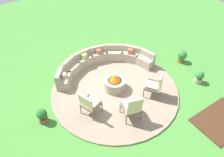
{
  "coord_description": "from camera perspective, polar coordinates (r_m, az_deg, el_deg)",
  "views": [
    {
      "loc": [
        -3.26,
        -4.8,
        5.72
      ],
      "look_at": [
        0.0,
        0.2,
        0.45
      ],
      "focal_mm": 32.42,
      "sensor_mm": 36.0,
      "label": 1
    }
  ],
  "objects": [
    {
      "name": "mulch_bed_right",
      "position": [
        8.08,
        28.52,
        -10.2
      ],
      "size": [
        1.95,
        1.27,
        0.04
      ],
      "primitive_type": "cube",
      "color": "#472B19",
      "rests_on": "ground_plane"
    },
    {
      "name": "lounge_chair_back_left",
      "position": [
        7.64,
        12.15,
        -1.82
      ],
      "size": [
        0.77,
        0.8,
        1.03
      ],
      "rotation": [
        0.0,
        0.0,
        6.91
      ],
      "color": "brown",
      "rests_on": "patio_circle"
    },
    {
      "name": "lounge_chair_front_right",
      "position": [
        6.74,
        5.69,
        -8.05
      ],
      "size": [
        0.69,
        0.7,
        1.09
      ],
      "rotation": [
        0.0,
        0.0,
        6.06
      ],
      "color": "brown",
      "rests_on": "patio_circle"
    },
    {
      "name": "fire_pit",
      "position": [
        7.91,
        0.79,
        -1.4
      ],
      "size": [
        0.82,
        0.82,
        0.72
      ],
      "color": "#9E937F",
      "rests_on": "patio_circle"
    },
    {
      "name": "curved_stone_bench",
      "position": [
        9.03,
        -2.84,
        4.86
      ],
      "size": [
        4.28,
        2.21,
        0.7
      ],
      "color": "#9E937F",
      "rests_on": "patio_circle"
    },
    {
      "name": "patio_circle",
      "position": [
        8.13,
        0.77,
        -3.0
      ],
      "size": [
        5.03,
        5.03,
        0.06
      ],
      "primitive_type": "cylinder",
      "color": "gray",
      "rests_on": "ground_plane"
    },
    {
      "name": "potted_plant_0",
      "position": [
        9.03,
        23.37,
        0.47
      ],
      "size": [
        0.35,
        0.35,
        0.55
      ],
      "color": "#A89E8E",
      "rests_on": "ground_plane"
    },
    {
      "name": "lounge_chair_front_left",
      "position": [
        6.88,
        -6.48,
        -6.93
      ],
      "size": [
        0.74,
        0.75,
        1.05
      ],
      "rotation": [
        0.0,
        0.0,
        5.09
      ],
      "color": "brown",
      "rests_on": "patio_circle"
    },
    {
      "name": "potted_plant_1",
      "position": [
        9.93,
        19.16,
        6.04
      ],
      "size": [
        0.41,
        0.41,
        0.59
      ],
      "color": "brown",
      "rests_on": "ground_plane"
    },
    {
      "name": "potted_plant_2",
      "position": [
        7.28,
        -19.03,
        -9.92
      ],
      "size": [
        0.35,
        0.35,
        0.55
      ],
      "color": "brown",
      "rests_on": "ground_plane"
    },
    {
      "name": "ground_plane",
      "position": [
        8.15,
        0.77,
        -3.15
      ],
      "size": [
        24.0,
        24.0,
        0.0
      ],
      "primitive_type": "plane",
      "color": "#478C38"
    }
  ]
}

